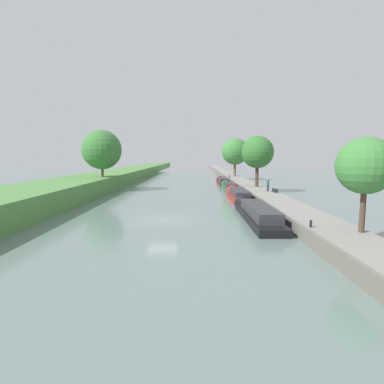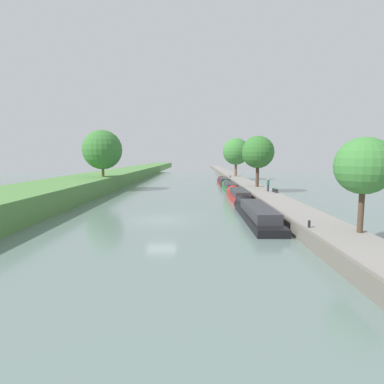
% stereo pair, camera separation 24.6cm
% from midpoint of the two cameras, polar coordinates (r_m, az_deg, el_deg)
% --- Properties ---
extents(ground_plane, '(160.00, 160.00, 0.00)m').
position_cam_midpoint_polar(ground_plane, '(25.89, -5.88, -5.29)').
color(ground_plane, slate).
extents(right_towpath, '(3.39, 260.00, 0.90)m').
position_cam_midpoint_polar(right_towpath, '(27.05, 19.08, -4.14)').
color(right_towpath, gray).
rests_on(right_towpath, ground_plane).
extents(stone_quay, '(0.25, 260.00, 0.95)m').
position_cam_midpoint_polar(stone_quay, '(26.52, 15.34, -4.17)').
color(stone_quay, '#6B665B').
rests_on(stone_quay, ground_plane).
extents(narrowboat_black, '(2.19, 12.89, 2.12)m').
position_cam_midpoint_polar(narrowboat_black, '(27.12, 11.52, -3.70)').
color(narrowboat_black, black).
rests_on(narrowboat_black, ground_plane).
extents(narrowboat_red, '(2.04, 10.53, 2.00)m').
position_cam_midpoint_polar(narrowboat_red, '(38.54, 8.37, -0.56)').
color(narrowboat_red, maroon).
rests_on(narrowboat_red, ground_plane).
extents(narrowboat_green, '(1.83, 10.72, 1.80)m').
position_cam_midpoint_polar(narrowboat_green, '(48.93, 6.79, 0.96)').
color(narrowboat_green, '#1E6033').
rests_on(narrowboat_green, ground_plane).
extents(narrowboat_maroon, '(1.89, 11.00, 1.87)m').
position_cam_midpoint_polar(narrowboat_maroon, '(60.16, 5.60, 2.02)').
color(narrowboat_maroon, maroon).
rests_on(narrowboat_maroon, ground_plane).
extents(tree_rightbank_near, '(3.28, 3.28, 5.55)m').
position_cam_midpoint_polar(tree_rightbank_near, '(20.20, 29.29, 4.23)').
color(tree_rightbank_near, '#4C3828').
rests_on(tree_rightbank_near, right_towpath).
extents(tree_rightbank_midnear, '(4.70, 4.70, 7.43)m').
position_cam_midpoint_polar(tree_rightbank_midnear, '(45.99, 11.95, 7.26)').
color(tree_rightbank_midnear, '#4C3828').
rests_on(tree_rightbank_midnear, right_towpath).
extents(tree_rightbank_midfar, '(5.93, 5.93, 8.51)m').
position_cam_midpoint_polar(tree_rightbank_midfar, '(69.59, 7.92, 7.48)').
color(tree_rightbank_midfar, brown).
rests_on(tree_rightbank_midfar, right_towpath).
extents(tree_leftbank_downstream, '(5.98, 5.98, 7.14)m').
position_cam_midpoint_polar(tree_leftbank_downstream, '(48.94, -16.61, 7.56)').
color(tree_leftbank_downstream, brown).
rests_on(tree_leftbank_downstream, left_grassy_bank).
extents(person_walking, '(0.34, 0.34, 1.66)m').
position_cam_midpoint_polar(person_walking, '(40.30, 13.77, 1.38)').
color(person_walking, '#282D42').
rests_on(person_walking, right_towpath).
extents(mooring_bollard_near, '(0.16, 0.16, 0.45)m').
position_cam_midpoint_polar(mooring_bollard_near, '(20.71, 20.93, -5.55)').
color(mooring_bollard_near, black).
rests_on(mooring_bollard_near, right_towpath).
extents(mooring_bollard_far, '(0.16, 0.16, 0.45)m').
position_cam_midpoint_polar(mooring_bollard_far, '(64.96, 6.88, 2.88)').
color(mooring_bollard_far, black).
rests_on(mooring_bollard_far, right_towpath).
extents(park_bench, '(0.44, 1.50, 0.47)m').
position_cam_midpoint_polar(park_bench, '(39.26, 15.02, 0.44)').
color(park_bench, '#333338').
rests_on(park_bench, right_towpath).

